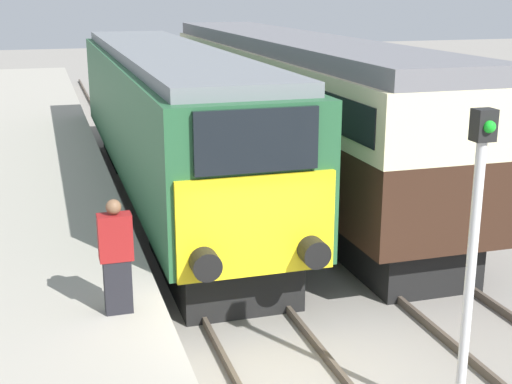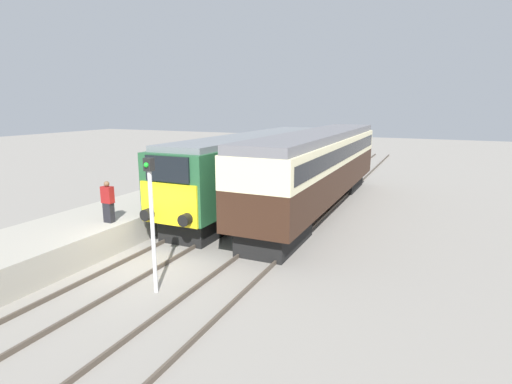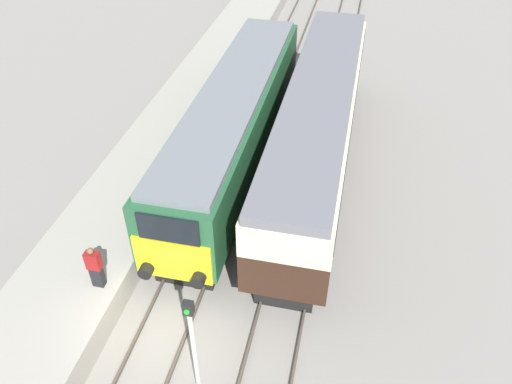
% 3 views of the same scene
% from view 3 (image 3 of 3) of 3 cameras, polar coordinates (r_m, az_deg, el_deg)
% --- Properties ---
extents(ground_plane, '(120.00, 120.00, 0.00)m').
position_cam_3_polar(ground_plane, '(16.09, -10.70, -15.93)').
color(ground_plane, gray).
extents(platform_left, '(3.50, 50.00, 1.05)m').
position_cam_3_polar(platform_left, '(21.97, -11.42, 3.56)').
color(platform_left, '#9E998C').
rests_on(platform_left, ground_plane).
extents(rails_near_track, '(1.51, 60.00, 0.14)m').
position_cam_3_polar(rails_near_track, '(19.07, -5.36, -3.87)').
color(rails_near_track, '#4C4238').
rests_on(rails_near_track, ground_plane).
extents(rails_far_track, '(1.50, 60.00, 0.14)m').
position_cam_3_polar(rails_far_track, '(18.52, 4.79, -5.44)').
color(rails_far_track, '#4C4238').
rests_on(rails_far_track, ground_plane).
extents(locomotive, '(2.70, 15.70, 3.86)m').
position_cam_3_polar(locomotive, '(20.97, -2.40, 7.93)').
color(locomotive, black).
rests_on(locomotive, ground_plane).
extents(passenger_carriage, '(2.75, 16.33, 4.07)m').
position_cam_3_polar(passenger_carriage, '(20.74, 7.14, 8.12)').
color(passenger_carriage, black).
rests_on(passenger_carriage, ground_plane).
extents(person_on_platform, '(0.44, 0.26, 1.57)m').
position_cam_3_polar(person_on_platform, '(15.89, -17.92, -8.18)').
color(person_on_platform, black).
rests_on(person_on_platform, platform_left).
extents(signal_post, '(0.24, 0.28, 3.96)m').
position_cam_3_polar(signal_post, '(12.93, -7.19, -16.92)').
color(signal_post, silver).
rests_on(signal_post, ground_plane).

